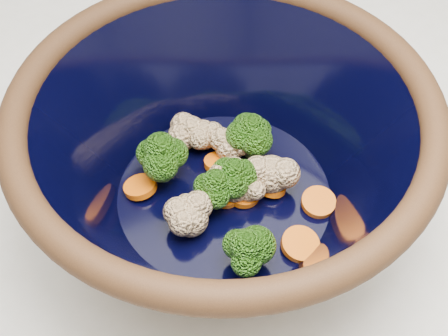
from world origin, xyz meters
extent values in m
cylinder|color=black|center=(-0.09, -0.04, 0.91)|extent=(0.20, 0.20, 0.01)
torus|color=black|center=(-0.09, -0.04, 1.04)|extent=(0.34, 0.34, 0.02)
cylinder|color=black|center=(-0.09, -0.04, 0.93)|extent=(0.19, 0.19, 0.00)
cylinder|color=#608442|center=(-0.05, -0.01, 0.94)|extent=(0.01, 0.01, 0.02)
ellipsoid|color=#3E7716|center=(-0.05, -0.01, 0.97)|extent=(0.04, 0.04, 0.03)
cylinder|color=#608442|center=(-0.11, -0.11, 0.94)|extent=(0.01, 0.01, 0.02)
ellipsoid|color=#3E7716|center=(-0.11, -0.11, 0.97)|extent=(0.04, 0.04, 0.03)
cylinder|color=#608442|center=(-0.08, -0.04, 0.94)|extent=(0.01, 0.01, 0.02)
ellipsoid|color=#3E7716|center=(-0.08, -0.04, 0.96)|extent=(0.04, 0.04, 0.03)
cylinder|color=#608442|center=(-0.10, -0.04, 0.94)|extent=(0.01, 0.01, 0.02)
ellipsoid|color=#3E7716|center=(-0.10, -0.04, 0.96)|extent=(0.04, 0.04, 0.03)
cylinder|color=#608442|center=(-0.13, 0.01, 0.94)|extent=(0.01, 0.01, 0.02)
ellipsoid|color=#3E7716|center=(-0.13, 0.01, 0.97)|extent=(0.04, 0.04, 0.04)
sphere|color=beige|center=(-0.13, -0.06, 0.95)|extent=(0.03, 0.03, 0.03)
sphere|color=beige|center=(-0.05, -0.05, 0.95)|extent=(0.03, 0.03, 0.03)
sphere|color=beige|center=(-0.10, 0.03, 0.95)|extent=(0.03, 0.03, 0.03)
sphere|color=beige|center=(-0.07, -0.05, 0.95)|extent=(0.03, 0.03, 0.03)
sphere|color=beige|center=(-0.08, -0.04, 0.95)|extent=(0.03, 0.03, 0.03)
sphere|color=beige|center=(-0.13, -0.05, 0.95)|extent=(0.03, 0.03, 0.03)
sphere|color=beige|center=(-0.08, 0.02, 0.95)|extent=(0.03, 0.03, 0.03)
sphere|color=beige|center=(-0.06, 0.00, 0.95)|extent=(0.03, 0.03, 0.03)
cylinder|color=orange|center=(-0.15, 0.00, 0.94)|extent=(0.03, 0.03, 0.01)
cylinder|color=orange|center=(-0.06, -0.11, 0.94)|extent=(0.03, 0.03, 0.01)
cylinder|color=orange|center=(-0.08, -0.01, 0.94)|extent=(0.03, 0.03, 0.01)
cylinder|color=orange|center=(-0.09, -0.04, 0.94)|extent=(0.03, 0.03, 0.01)
cylinder|color=orange|center=(-0.05, -0.05, 0.94)|extent=(0.03, 0.03, 0.01)
cylinder|color=orange|center=(-0.09, -0.04, 0.94)|extent=(0.03, 0.03, 0.01)
cylinder|color=orange|center=(-0.07, -0.05, 0.94)|extent=(0.03, 0.03, 0.01)
cylinder|color=orange|center=(-0.02, -0.09, 0.94)|extent=(0.03, 0.03, 0.01)
camera|label=1|loc=(-0.24, -0.33, 1.37)|focal=50.00mm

